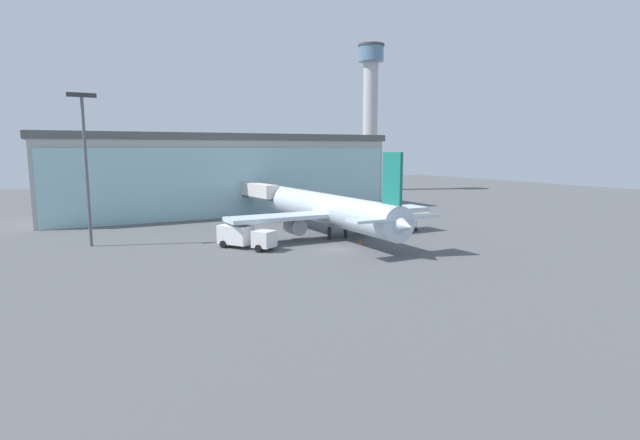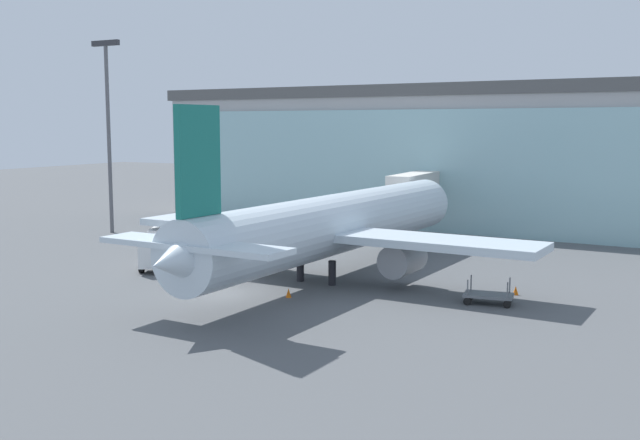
{
  "view_description": "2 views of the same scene",
  "coord_description": "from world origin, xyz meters",
  "px_view_note": "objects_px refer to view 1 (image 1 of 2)",
  "views": [
    {
      "loc": [
        -31.16,
        -48.75,
        11.82
      ],
      "look_at": [
        1.72,
        6.88,
        2.45
      ],
      "focal_mm": 28.0,
      "sensor_mm": 36.0,
      "label": 1
    },
    {
      "loc": [
        26.8,
        -36.79,
        10.39
      ],
      "look_at": [
        2.03,
        9.07,
        3.7
      ],
      "focal_mm": 42.0,
      "sensor_mm": 36.0,
      "label": 2
    }
  ],
  "objects_px": {
    "jet_bridge": "(256,192)",
    "apron_light_mast": "(86,156)",
    "safety_cone_nose": "(360,242)",
    "control_tower": "(370,107)",
    "baggage_cart": "(407,228)",
    "catering_truck": "(245,236)",
    "airplane": "(330,210)",
    "safety_cone_wingtip": "(398,226)"
  },
  "relations": [
    {
      "from": "control_tower",
      "to": "safety_cone_wingtip",
      "type": "xyz_separation_m",
      "value": [
        -36.56,
        -57.15,
        -22.75
      ]
    },
    {
      "from": "jet_bridge",
      "to": "catering_truck",
      "type": "bearing_deg",
      "value": 150.8
    },
    {
      "from": "apron_light_mast",
      "to": "airplane",
      "type": "xyz_separation_m",
      "value": [
        28.54,
        -8.92,
        -7.24
      ]
    },
    {
      "from": "jet_bridge",
      "to": "baggage_cart",
      "type": "height_order",
      "value": "jet_bridge"
    },
    {
      "from": "baggage_cart",
      "to": "safety_cone_wingtip",
      "type": "bearing_deg",
      "value": 65.74
    },
    {
      "from": "control_tower",
      "to": "catering_truck",
      "type": "height_order",
      "value": "control_tower"
    },
    {
      "from": "jet_bridge",
      "to": "airplane",
      "type": "xyz_separation_m",
      "value": [
        1.71,
        -20.97,
        -0.97
      ]
    },
    {
      "from": "apron_light_mast",
      "to": "safety_cone_wingtip",
      "type": "relative_size",
      "value": 33.04
    },
    {
      "from": "jet_bridge",
      "to": "apron_light_mast",
      "type": "relative_size",
      "value": 0.66
    },
    {
      "from": "control_tower",
      "to": "baggage_cart",
      "type": "xyz_separation_m",
      "value": [
        -37.38,
        -60.22,
        -22.52
      ]
    },
    {
      "from": "apron_light_mast",
      "to": "baggage_cart",
      "type": "distance_m",
      "value": 42.85
    },
    {
      "from": "jet_bridge",
      "to": "apron_light_mast",
      "type": "height_order",
      "value": "apron_light_mast"
    },
    {
      "from": "jet_bridge",
      "to": "control_tower",
      "type": "bearing_deg",
      "value": -56.72
    },
    {
      "from": "jet_bridge",
      "to": "catering_truck",
      "type": "relative_size",
      "value": 1.62
    },
    {
      "from": "baggage_cart",
      "to": "jet_bridge",
      "type": "bearing_deg",
      "value": 110.41
    },
    {
      "from": "baggage_cart",
      "to": "safety_cone_nose",
      "type": "height_order",
      "value": "baggage_cart"
    },
    {
      "from": "catering_truck",
      "to": "safety_cone_wingtip",
      "type": "bearing_deg",
      "value": 66.05
    },
    {
      "from": "control_tower",
      "to": "safety_cone_nose",
      "type": "relative_size",
      "value": 72.27
    },
    {
      "from": "control_tower",
      "to": "jet_bridge",
      "type": "bearing_deg",
      "value": -143.87
    },
    {
      "from": "apron_light_mast",
      "to": "safety_cone_nose",
      "type": "height_order",
      "value": "apron_light_mast"
    },
    {
      "from": "control_tower",
      "to": "airplane",
      "type": "xyz_separation_m",
      "value": [
        -48.9,
        -57.91,
        -19.44
      ]
    },
    {
      "from": "jet_bridge",
      "to": "airplane",
      "type": "bearing_deg",
      "value": -178.18
    },
    {
      "from": "jet_bridge",
      "to": "control_tower",
      "type": "relative_size",
      "value": 0.3
    },
    {
      "from": "airplane",
      "to": "catering_truck",
      "type": "relative_size",
      "value": 4.74
    },
    {
      "from": "control_tower",
      "to": "catering_truck",
      "type": "xyz_separation_m",
      "value": [
        -61.9,
        -59.75,
        -21.56
      ]
    },
    {
      "from": "control_tower",
      "to": "safety_cone_nose",
      "type": "xyz_separation_m",
      "value": [
        -48.47,
        -64.34,
        -22.75
      ]
    },
    {
      "from": "apron_light_mast",
      "to": "catering_truck",
      "type": "distance_m",
      "value": 21.08
    },
    {
      "from": "apron_light_mast",
      "to": "baggage_cart",
      "type": "bearing_deg",
      "value": -15.66
    },
    {
      "from": "jet_bridge",
      "to": "safety_cone_wingtip",
      "type": "distance_m",
      "value": 24.98
    },
    {
      "from": "control_tower",
      "to": "safety_cone_nose",
      "type": "distance_m",
      "value": 83.7
    },
    {
      "from": "control_tower",
      "to": "baggage_cart",
      "type": "distance_m",
      "value": 74.37
    },
    {
      "from": "jet_bridge",
      "to": "safety_cone_nose",
      "type": "bearing_deg",
      "value": -178.38
    },
    {
      "from": "airplane",
      "to": "catering_truck",
      "type": "xyz_separation_m",
      "value": [
        -13.01,
        -1.83,
        -2.11
      ]
    },
    {
      "from": "baggage_cart",
      "to": "safety_cone_wingtip",
      "type": "height_order",
      "value": "baggage_cart"
    },
    {
      "from": "safety_cone_nose",
      "to": "apron_light_mast",
      "type": "bearing_deg",
      "value": 152.08
    },
    {
      "from": "control_tower",
      "to": "safety_cone_nose",
      "type": "height_order",
      "value": "control_tower"
    },
    {
      "from": "airplane",
      "to": "baggage_cart",
      "type": "xyz_separation_m",
      "value": [
        11.51,
        -2.3,
        -3.08
      ]
    },
    {
      "from": "apron_light_mast",
      "to": "safety_cone_nose",
      "type": "xyz_separation_m",
      "value": [
        28.96,
        -15.35,
        -10.54
      ]
    },
    {
      "from": "apron_light_mast",
      "to": "baggage_cart",
      "type": "relative_size",
      "value": 6.02
    },
    {
      "from": "apron_light_mast",
      "to": "safety_cone_wingtip",
      "type": "bearing_deg",
      "value": -11.29
    },
    {
      "from": "airplane",
      "to": "safety_cone_wingtip",
      "type": "distance_m",
      "value": 12.8
    },
    {
      "from": "airplane",
      "to": "safety_cone_wingtip",
      "type": "relative_size",
      "value": 63.99
    }
  ]
}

